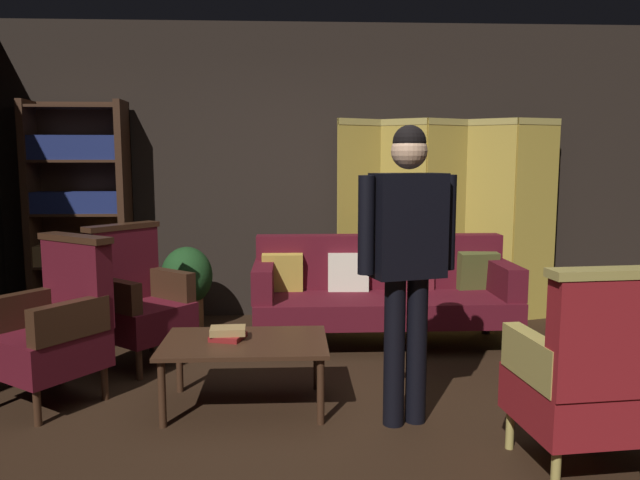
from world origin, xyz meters
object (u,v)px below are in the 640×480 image
(bookshelf, at_px, (79,208))
(potted_plant, at_px, (187,282))
(armchair_wing_left, at_px, (138,299))
(armchair_wing_right, at_px, (56,325))
(coffee_table, at_px, (245,348))
(velvet_couch, at_px, (382,288))
(folding_screen, at_px, (446,217))
(standing_figure, at_px, (407,248))
(book_red_leather, at_px, (228,337))
(book_tan_leather, at_px, (228,331))
(armchair_gilt_accent, at_px, (587,376))

(bookshelf, xyz_separation_m, potted_plant, (1.01, -0.26, -0.65))
(armchair_wing_left, relative_size, armchair_wing_right, 1.00)
(coffee_table, height_order, armchair_wing_right, armchair_wing_right)
(velvet_couch, bearing_deg, potted_plant, 164.17)
(coffee_table, height_order, potted_plant, potted_plant)
(folding_screen, relative_size, standing_figure, 1.23)
(book_red_leather, bearing_deg, book_tan_leather, 0.00)
(coffee_table, xyz_separation_m, potted_plant, (-0.65, 1.80, 0.05))
(bookshelf, xyz_separation_m, armchair_wing_right, (0.48, -1.90, -0.59))
(armchair_wing_left, bearing_deg, armchair_gilt_accent, -34.70)
(armchair_gilt_accent, bearing_deg, armchair_wing_left, 145.30)
(armchair_wing_right, bearing_deg, velvet_couch, 27.57)
(bookshelf, xyz_separation_m, armchair_wing_left, (0.80, -1.19, -0.59))
(coffee_table, bearing_deg, armchair_wing_left, 134.50)
(folding_screen, bearing_deg, armchair_wing_right, -147.25)
(folding_screen, relative_size, velvet_couch, 0.98)
(book_tan_leather, bearing_deg, folding_screen, 47.30)
(coffee_table, relative_size, potted_plant, 1.34)
(book_tan_leather, bearing_deg, standing_figure, -16.52)
(coffee_table, xyz_separation_m, armchair_wing_right, (-1.18, 0.16, 0.12))
(coffee_table, relative_size, book_tan_leather, 4.68)
(bookshelf, distance_m, velvet_couch, 2.87)
(potted_plant, bearing_deg, armchair_wing_right, -107.94)
(folding_screen, distance_m, armchair_gilt_accent, 2.98)
(bookshelf, distance_m, book_tan_leather, 2.62)
(armchair_gilt_accent, distance_m, armchair_wing_right, 3.06)
(armchair_wing_left, bearing_deg, bookshelf, 124.09)
(standing_figure, height_order, book_red_leather, standing_figure)
(armchair_gilt_accent, bearing_deg, coffee_table, 152.18)
(armchair_wing_left, distance_m, potted_plant, 0.95)
(armchair_wing_right, distance_m, book_tan_leather, 1.09)
(book_tan_leather, bearing_deg, bookshelf, 127.54)
(armchair_wing_right, height_order, standing_figure, standing_figure)
(folding_screen, height_order, book_red_leather, folding_screen)
(potted_plant, bearing_deg, standing_figure, -52.55)
(coffee_table, bearing_deg, standing_figure, -16.25)
(coffee_table, bearing_deg, potted_plant, 109.93)
(armchair_wing_left, bearing_deg, folding_screen, 24.30)
(armchair_wing_right, xyz_separation_m, standing_figure, (2.12, -0.43, 0.54))
(folding_screen, distance_m, standing_figure, 2.46)
(potted_plant, height_order, book_tan_leather, potted_plant)
(folding_screen, relative_size, armchair_wing_right, 2.01)
(standing_figure, bearing_deg, folding_screen, 70.64)
(armchair_gilt_accent, xyz_separation_m, armchair_wing_right, (-2.87, 1.05, 0.00))
(standing_figure, height_order, potted_plant, standing_figure)
(book_red_leather, bearing_deg, armchair_wing_right, 173.50)
(coffee_table, xyz_separation_m, armchair_gilt_accent, (1.69, -0.89, 0.12))
(bookshelf, height_order, coffee_table, bookshelf)
(armchair_wing_right, bearing_deg, standing_figure, -11.51)
(velvet_couch, height_order, book_red_leather, velvet_couch)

